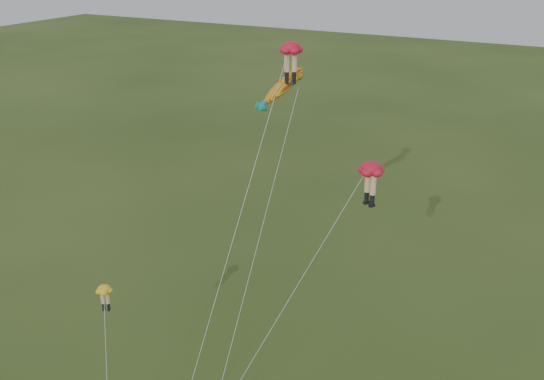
% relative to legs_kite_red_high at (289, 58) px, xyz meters
% --- Properties ---
extents(legs_kite_red_high, '(2.91, 11.86, 20.78)m').
position_rel_legs_kite_red_high_xyz_m(legs_kite_red_high, '(0.00, 0.00, 0.00)').
color(legs_kite_red_high, red).
rests_on(legs_kite_red_high, ground).
extents(legs_kite_red_mid, '(7.47, 8.33, 15.60)m').
position_rel_legs_kite_red_high_xyz_m(legs_kite_red_mid, '(6.19, -3.16, -5.07)').
color(legs_kite_red_mid, red).
rests_on(legs_kite_red_mid, ground).
extents(legs_kite_yellow, '(3.22, 4.31, 7.91)m').
position_rel_legs_kite_red_high_xyz_m(legs_kite_yellow, '(-6.94, -9.56, -12.66)').
color(legs_kite_yellow, yellow).
rests_on(legs_kite_yellow, ground).
extents(fish_kite, '(2.50, 13.79, 19.33)m').
position_rel_legs_kite_red_high_xyz_m(fish_kite, '(-0.69, 0.78, -1.96)').
color(fish_kite, yellow).
rests_on(fish_kite, ground).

